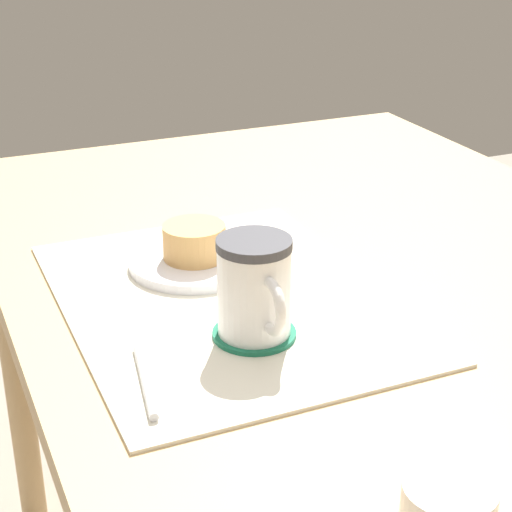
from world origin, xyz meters
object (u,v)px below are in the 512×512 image
Objects in this scene: dining_table at (373,329)px; pastry at (194,241)px; coffee_mug at (255,288)px; pastry_plate at (195,262)px.

dining_table is 0.25m from pastry.
coffee_mug reaches higher than dining_table.
pastry_plate is 0.20m from coffee_mug.
pastry_plate is at bearing -121.03° from dining_table.
pastry is (0.00, 0.00, 0.03)m from pastry_plate.
pastry_plate is 2.10× the size of pastry.
coffee_mug is (0.19, -0.00, 0.02)m from pastry.
pastry_plate is 1.47× the size of coffee_mug.
coffee_mug reaches higher than pastry.
pastry is 0.70× the size of coffee_mug.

